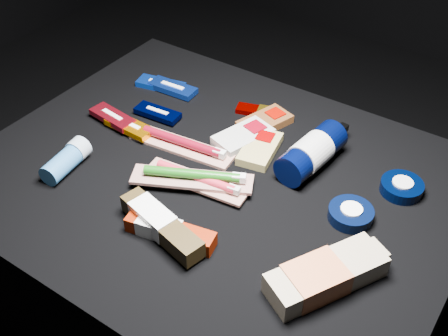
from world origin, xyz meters
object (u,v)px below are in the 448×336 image
Objects in this scene: lotion_bottle at (312,153)px; toothpaste_carton_red at (166,230)px; bodywash_bottle at (324,276)px; deodorant_stick at (67,160)px.

lotion_bottle is 0.35m from toothpaste_carton_red.
bodywash_bottle is 1.83× the size of deodorant_stick.
deodorant_stick is (-0.57, -0.03, 0.00)m from bodywash_bottle.
bodywash_bottle is at bearing -52.11° from lotion_bottle.
bodywash_bottle is 0.29m from toothpaste_carton_red.
lotion_bottle reaches higher than deodorant_stick.
toothpaste_carton_red is at bearing -104.14° from lotion_bottle.
toothpaste_carton_red is (0.29, -0.03, -0.01)m from deodorant_stick.
toothpaste_carton_red is (-0.12, -0.33, -0.02)m from lotion_bottle.
lotion_bottle is at bearing 150.03° from bodywash_bottle.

